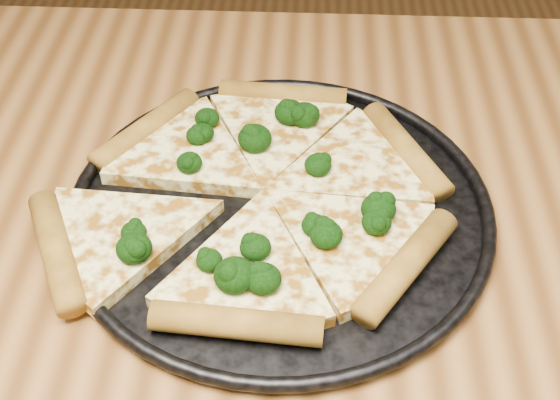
{
  "coord_description": "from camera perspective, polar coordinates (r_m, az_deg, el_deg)",
  "views": [
    {
      "loc": [
        0.07,
        -0.37,
        1.22
      ],
      "look_at": [
        0.04,
        0.1,
        0.77
      ],
      "focal_mm": 46.91,
      "sensor_mm": 36.0,
      "label": 1
    }
  ],
  "objects": [
    {
      "name": "dining_table",
      "position": [
        0.67,
        -4.28,
        -12.2
      ],
      "size": [
        1.2,
        0.9,
        0.75
      ],
      "color": "#8F5E2C",
      "rests_on": "ground"
    },
    {
      "name": "pizza_pan",
      "position": [
        0.65,
        0.0,
        -0.52
      ],
      "size": [
        0.38,
        0.38,
        0.02
      ],
      "color": "black",
      "rests_on": "dining_table"
    },
    {
      "name": "broccoli_florets",
      "position": [
        0.64,
        -1.33,
        0.72
      ],
      "size": [
        0.23,
        0.24,
        0.02
      ],
      "color": "black",
      "rests_on": "pizza"
    },
    {
      "name": "pizza",
      "position": [
        0.66,
        -1.81,
        0.57
      ],
      "size": [
        0.38,
        0.33,
        0.03
      ],
      "rotation": [
        0.0,
        0.0,
        -0.08
      ],
      "color": "#FCF39A",
      "rests_on": "pizza_pan"
    }
  ]
}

